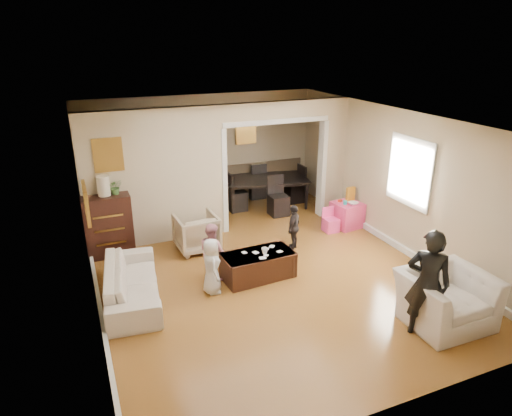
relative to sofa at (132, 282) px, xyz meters
name	(u,v)px	position (x,y,z in m)	size (l,w,h in m)	color
floor	(260,267)	(2.21, 0.16, -0.28)	(7.00, 7.00, 0.00)	#AC742C
partition_left	(156,178)	(0.84, 1.96, 1.02)	(2.75, 0.18, 2.60)	#C1AF8D
partition_right	(332,158)	(4.69, 1.96, 1.02)	(0.55, 0.18, 2.60)	#C1AF8D
partition_header	(276,110)	(3.31, 1.96, 2.14)	(2.22, 0.18, 0.35)	#C1AF8D
window_pane	(410,172)	(4.94, -0.24, 1.27)	(0.03, 0.95, 1.10)	white
framed_art_partition	(108,155)	(0.01, 1.86, 1.57)	(0.45, 0.03, 0.55)	brown
framed_art_sofa_wall	(86,203)	(-0.50, -0.44, 1.52)	(0.03, 0.55, 0.40)	brown
framed_art_alcove	(246,131)	(3.31, 3.60, 1.42)	(0.45, 0.03, 0.55)	brown
sofa	(132,282)	(0.00, 0.00, 0.00)	(1.95, 0.76, 0.57)	beige
armchair_back	(197,232)	(1.39, 1.30, 0.07)	(0.75, 0.77, 0.70)	tan
armchair_front	(446,299)	(3.96, -2.33, 0.09)	(1.15, 1.01, 0.75)	beige
dresser	(108,225)	(-0.14, 1.74, 0.29)	(0.84, 0.47, 1.15)	black
table_lamp	(103,186)	(-0.14, 1.74, 1.05)	(0.22, 0.22, 0.36)	beige
potted_plant	(115,187)	(0.06, 1.74, 1.00)	(0.25, 0.21, 0.27)	#41692F
coffee_table	(258,265)	(2.04, -0.13, -0.06)	(1.18, 0.59, 0.44)	#3B1E13
coffee_cup	(265,251)	(2.14, -0.18, 0.21)	(0.11, 0.11, 0.10)	white
play_table	(347,215)	(4.63, 1.15, -0.02)	(0.55, 0.55, 0.53)	#E43C75
cereal_box	(350,194)	(4.75, 1.25, 0.39)	(0.20, 0.07, 0.30)	yellow
cyan_cup	(345,203)	(4.53, 1.10, 0.28)	(0.08, 0.08, 0.08)	#22AAA5
toy_block	(340,201)	(4.51, 1.27, 0.27)	(0.08, 0.06, 0.05)	red
play_bowl	(353,203)	(4.68, 1.03, 0.27)	(0.20, 0.20, 0.05)	white
dining_table	(267,192)	(3.58, 2.96, 0.05)	(1.92, 1.07, 0.67)	black
adult_person	(428,284)	(3.49, -2.41, 0.49)	(0.56, 0.37, 1.54)	black
child_kneel_a	(212,266)	(1.19, -0.28, 0.17)	(0.45, 0.29, 0.91)	silver
child_kneel_b	(212,251)	(1.34, 0.17, 0.20)	(0.47, 0.37, 0.97)	#CB7E90
child_toddler	(294,227)	(3.09, 0.62, 0.16)	(0.52, 0.22, 0.89)	black
craft_papers	(264,252)	(2.15, -0.13, 0.16)	(0.66, 0.45, 0.00)	white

